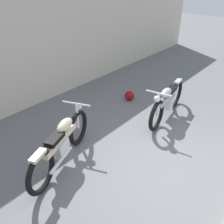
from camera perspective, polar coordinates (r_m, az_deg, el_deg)
ground_plane at (r=4.96m, az=14.55°, el=-13.64°), size 40.00×40.00×0.00m
building_wall at (r=7.02m, az=-19.77°, el=13.47°), size 18.00×0.30×3.11m
helmet at (r=7.31m, az=4.11°, el=3.88°), size 0.29×0.29×0.29m
motorcycle_silver at (r=6.41m, az=12.85°, el=2.60°), size 2.21×0.66×1.00m
motorcycle_cream at (r=4.82m, az=-11.66°, el=-7.13°), size 2.13×1.01×1.01m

